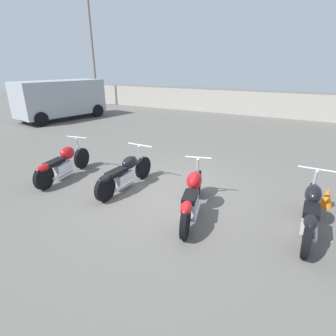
{
  "coord_description": "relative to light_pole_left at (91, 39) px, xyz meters",
  "views": [
    {
      "loc": [
        2.62,
        -4.8,
        2.78
      ],
      "look_at": [
        0.0,
        -0.04,
        0.65
      ],
      "focal_mm": 28.0,
      "sensor_mm": 36.0,
      "label": 1
    }
  ],
  "objects": [
    {
      "name": "light_pole_left",
      "position": [
        0.0,
        0.0,
        0.0
      ],
      "size": [
        0.7,
        0.35,
        7.61
      ],
      "color": "slate",
      "rests_on": "ground_plane"
    },
    {
      "name": "motorcycle_slot_3",
      "position": [
        14.35,
        -10.18,
        -4.05
      ],
      "size": [
        0.65,
        2.04,
        1.01
      ],
      "rotation": [
        0.0,
        0.0,
        0.0
      ],
      "color": "black",
      "rests_on": "ground_plane"
    },
    {
      "name": "parked_van",
      "position": [
        2.0,
        -4.86,
        -3.34
      ],
      "size": [
        2.59,
        4.8,
        2.05
      ],
      "rotation": [
        0.0,
        0.0,
        -0.17
      ],
      "color": "#999EA8",
      "rests_on": "ground_plane"
    },
    {
      "name": "motorcycle_slot_0",
      "position": [
        8.63,
        -10.54,
        -4.08
      ],
      "size": [
        0.7,
        2.06,
        0.96
      ],
      "rotation": [
        0.0,
        0.0,
        0.18
      ],
      "color": "black",
      "rests_on": "ground_plane"
    },
    {
      "name": "motorcycle_slot_1",
      "position": [
        10.44,
        -10.3,
        -4.09
      ],
      "size": [
        0.71,
        2.02,
        0.94
      ],
      "rotation": [
        0.0,
        0.0,
        -0.01
      ],
      "color": "black",
      "rests_on": "ground_plane"
    },
    {
      "name": "traffic_cone_near",
      "position": [
        14.66,
        -8.93,
        -4.28
      ],
      "size": [
        0.28,
        0.28,
        0.41
      ],
      "color": "orange",
      "rests_on": "ground_plane"
    },
    {
      "name": "fence_back",
      "position": [
        11.48,
        1.27,
        -3.8
      ],
      "size": [
        40.0,
        0.04,
        1.38
      ],
      "color": "#9E998E",
      "rests_on": "ground_plane"
    },
    {
      "name": "motorcycle_slot_2",
      "position": [
        12.32,
        -10.59,
        -4.06
      ],
      "size": [
        0.81,
        2.14,
        0.98
      ],
      "rotation": [
        0.0,
        0.0,
        0.27
      ],
      "color": "black",
      "rests_on": "ground_plane"
    },
    {
      "name": "ground_plane",
      "position": [
        11.48,
        -10.01,
        -4.48
      ],
      "size": [
        60.0,
        60.0,
        0.0
      ],
      "primitive_type": "plane",
      "color": "#5B5954"
    }
  ]
}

